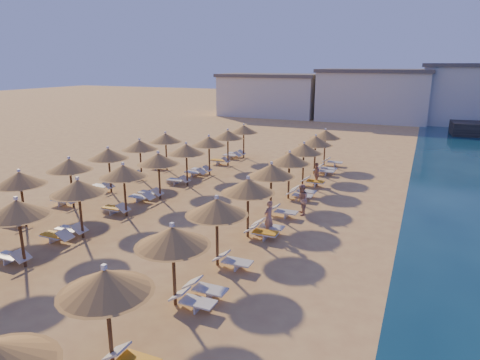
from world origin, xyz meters
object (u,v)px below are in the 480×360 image
at_px(parasol_row_east, 260,179).
at_px(parasol_row_west, 142,165).
at_px(beachgoer_b, 301,200).
at_px(beachgoer_c, 316,174).
at_px(beachgoer_a, 269,217).

relative_size(parasol_row_east, parasol_row_west, 1.00).
distance_m(parasol_row_west, beachgoer_b, 9.16).
distance_m(beachgoer_c, beachgoer_a, 9.40).
xyz_separation_m(parasol_row_east, parasol_row_west, (-7.18, 0.00, 0.00)).
distance_m(parasol_row_east, parasol_row_west, 7.18).
xyz_separation_m(parasol_row_east, beachgoer_c, (0.87, 8.49, -1.70)).
xyz_separation_m(beachgoer_c, beachgoer_a, (-0.09, -9.40, 0.06)).
relative_size(beachgoer_c, beachgoer_a, 0.93).
distance_m(parasol_row_west, beachgoer_c, 11.82).
relative_size(parasol_row_east, beachgoer_c, 20.25).
bearing_deg(parasol_row_east, beachgoer_a, -49.07).
bearing_deg(beachgoer_a, beachgoer_c, -163.36).
bearing_deg(parasol_row_west, beachgoer_b, 15.41).
xyz_separation_m(parasol_row_west, beachgoer_a, (7.96, -0.90, -1.64)).
height_order(beachgoer_b, beachgoer_c, beachgoer_b).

